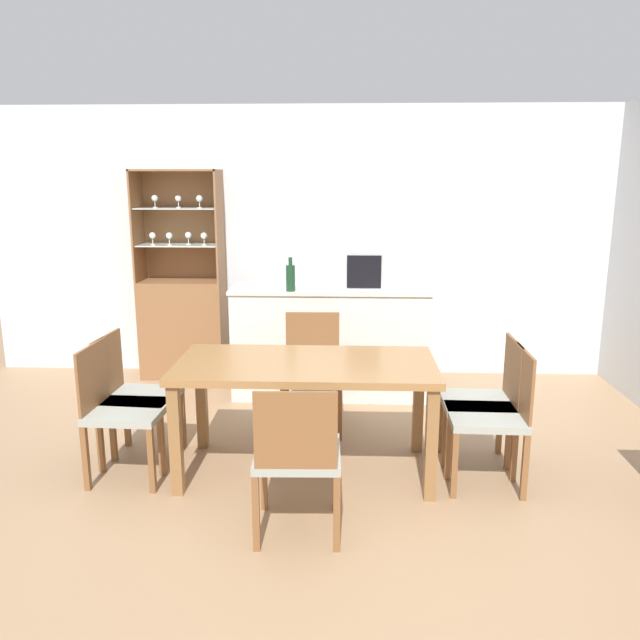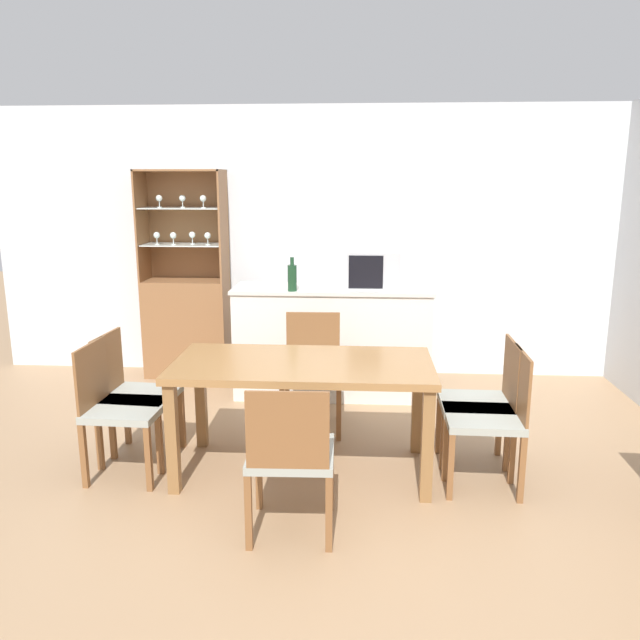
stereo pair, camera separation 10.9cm
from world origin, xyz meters
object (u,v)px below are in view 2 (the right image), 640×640
(dining_chair_head_near, at_px, (291,455))
(dining_chair_side_right_far, at_px, (483,403))
(dining_chair_side_right_near, at_px, (490,417))
(dining_chair_head_far, at_px, (312,370))
(wine_bottle, at_px, (292,277))
(dining_chair_side_left_near, at_px, (120,407))
(dining_chair_side_left_far, at_px, (134,395))
(dining_table, at_px, (303,375))
(display_cabinet, at_px, (187,314))
(microwave, at_px, (373,269))

(dining_chair_head_near, bearing_deg, dining_chair_side_right_far, 34.93)
(dining_chair_side_right_near, bearing_deg, dining_chair_head_near, 119.49)
(dining_chair_head_far, xyz_separation_m, wine_bottle, (-0.21, 0.57, 0.63))
(dining_chair_side_left_near, bearing_deg, dining_chair_side_right_near, 92.07)
(dining_chair_side_left_far, xyz_separation_m, dining_chair_side_right_near, (2.33, -0.25, 0.00))
(dining_chair_side_right_far, bearing_deg, dining_chair_side_right_near, -179.08)
(dining_table, relative_size, dining_chair_side_right_near, 1.89)
(display_cabinet, xyz_separation_m, dining_table, (1.31, -2.00, 0.05))
(dining_chair_side_right_near, bearing_deg, wine_bottle, 44.95)
(display_cabinet, xyz_separation_m, dining_chair_side_right_near, (2.47, -2.13, -0.15))
(dining_chair_head_near, bearing_deg, dining_table, 88.34)
(dining_chair_head_near, xyz_separation_m, dining_chair_side_right_near, (1.16, 0.62, 0.00))
(dining_chair_head_far, bearing_deg, dining_table, 88.51)
(dining_chair_side_left_far, bearing_deg, dining_chair_head_near, 57.54)
(dining_chair_side_left_far, bearing_deg, dining_chair_side_right_far, 94.21)
(dining_chair_head_near, bearing_deg, dining_chair_side_left_far, 141.45)
(dining_table, relative_size, microwave, 3.66)
(dining_chair_head_near, xyz_separation_m, wine_bottle, (-0.21, 2.06, 0.63))
(display_cabinet, height_order, dining_chair_side_right_near, display_cabinet)
(dining_chair_head_far, xyz_separation_m, dining_chair_side_right_near, (1.17, -0.87, 0.00))
(dining_chair_side_right_near, bearing_deg, dining_chair_head_far, 54.57)
(dining_table, distance_m, dining_chair_side_left_far, 1.19)
(dining_table, distance_m, dining_chair_side_right_near, 1.19)
(dining_table, bearing_deg, dining_chair_side_right_far, 5.91)
(dining_chair_head_near, relative_size, microwave, 1.94)
(wine_bottle, bearing_deg, microwave, 19.38)
(dining_chair_head_far, relative_size, wine_bottle, 3.08)
(dining_chair_side_left_near, distance_m, wine_bottle, 1.83)
(display_cabinet, distance_m, dining_chair_side_right_near, 3.26)
(dining_chair_side_right_far, xyz_separation_m, microwave, (-0.70, 1.43, 0.67))
(microwave, bearing_deg, dining_chair_head_near, -101.34)
(microwave, height_order, wine_bottle, microwave)
(dining_chair_head_near, height_order, dining_chair_side_right_near, same)
(microwave, bearing_deg, dining_chair_side_left_far, -138.73)
(dining_chair_side_right_far, distance_m, dining_chair_side_left_near, 2.34)
(dining_table, height_order, dining_chair_side_left_near, dining_chair_side_left_near)
(dining_chair_side_left_far, distance_m, microwave, 2.27)
(wine_bottle, bearing_deg, dining_chair_side_right_far, -41.04)
(wine_bottle, bearing_deg, dining_chair_side_left_far, -128.73)
(dining_chair_side_left_far, relative_size, dining_chair_head_near, 1.00)
(dining_chair_side_left_far, relative_size, dining_chair_side_left_near, 1.00)
(dining_chair_side_left_near, height_order, wine_bottle, wine_bottle)
(dining_chair_side_right_far, xyz_separation_m, dining_chair_side_left_far, (-2.33, 0.00, 0.00))
(display_cabinet, bearing_deg, dining_chair_head_far, -43.85)
(display_cabinet, height_order, wine_bottle, display_cabinet)
(dining_chair_head_near, distance_m, dining_chair_side_left_near, 1.32)
(dining_chair_side_left_far, height_order, wine_bottle, wine_bottle)
(dining_chair_head_near, distance_m, wine_bottle, 2.17)
(wine_bottle, bearing_deg, display_cabinet, 148.03)
(dining_chair_head_far, distance_m, microwave, 1.14)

